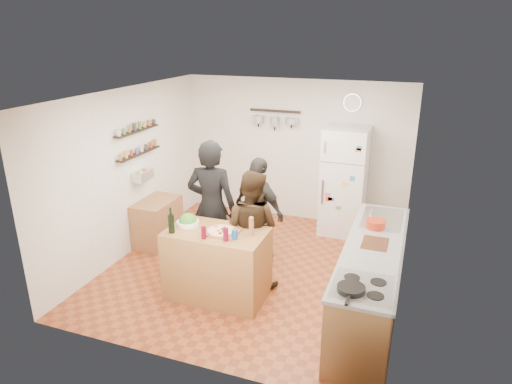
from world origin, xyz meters
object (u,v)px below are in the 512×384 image
at_px(wall_clock, 353,103).
at_px(side_table, 158,222).
at_px(person_center, 251,229).
at_px(pepper_mill, 251,228).
at_px(person_left, 212,207).
at_px(prep_island, 217,264).
at_px(person_back, 259,210).
at_px(red_bowl, 375,224).
at_px(salt_canister, 235,234).
at_px(wine_bottle, 171,224).
at_px(fridge, 344,181).
at_px(salad_bowl, 188,223).
at_px(counter_run, 371,281).
at_px(skillet, 351,289).

bearing_deg(wall_clock, side_table, -146.03).
height_order(person_center, side_table, person_center).
xyz_separation_m(pepper_mill, person_left, (-0.80, 0.56, -0.05)).
relative_size(prep_island, person_back, 0.79).
height_order(person_center, red_bowl, person_center).
bearing_deg(salt_canister, pepper_mill, 48.58).
height_order(wine_bottle, fridge, fridge).
distance_m(salad_bowl, fridge, 2.95).
bearing_deg(counter_run, side_table, 166.63).
relative_size(person_center, counter_run, 0.61).
bearing_deg(prep_island, person_left, 119.69).
xyz_separation_m(fridge, side_table, (-2.69, -1.48, -0.54)).
bearing_deg(red_bowl, wine_bottle, -157.10).
bearing_deg(person_center, skillet, 146.85).
distance_m(salad_bowl, red_bowl, 2.38).
distance_m(wine_bottle, person_left, 0.84).
xyz_separation_m(prep_island, person_left, (-0.35, 0.61, 0.50)).
bearing_deg(side_table, salt_canister, -32.83).
bearing_deg(wall_clock, pepper_mill, -103.85).
relative_size(salt_canister, side_table, 0.15).
xyz_separation_m(prep_island, skillet, (1.80, -0.82, 0.49)).
bearing_deg(side_table, person_center, -18.87).
relative_size(salad_bowl, fridge, 0.16).
bearing_deg(person_left, person_center, 159.35).
bearing_deg(prep_island, fridge, 65.78).
relative_size(prep_island, salad_bowl, 4.41).
bearing_deg(wine_bottle, red_bowl, 22.90).
bearing_deg(person_center, wall_clock, -102.28).
xyz_separation_m(person_back, fridge, (0.98, 1.44, 0.11)).
xyz_separation_m(wine_bottle, skillet, (2.30, -0.60, -0.08)).
bearing_deg(side_table, red_bowl, -5.00).
bearing_deg(skillet, salt_canister, 154.95).
relative_size(prep_island, red_bowl, 5.07).
xyz_separation_m(person_center, side_table, (-1.84, 0.63, -0.44)).
distance_m(wine_bottle, side_table, 1.79).
distance_m(red_bowl, wall_clock, 2.52).
height_order(person_center, counter_run, person_center).
bearing_deg(salad_bowl, wine_bottle, -106.50).
xyz_separation_m(salt_canister, person_center, (-0.00, 0.56, -0.17)).
xyz_separation_m(wine_bottle, person_left, (0.15, 0.83, -0.07)).
relative_size(person_left, skillet, 7.06).
bearing_deg(pepper_mill, prep_island, -173.66).
relative_size(salad_bowl, person_center, 0.18).
bearing_deg(side_table, wall_clock, 33.97).
distance_m(salt_canister, fridge, 2.80).
xyz_separation_m(salt_canister, counter_run, (1.60, 0.37, -0.52)).
distance_m(person_left, counter_run, 2.33).
distance_m(salt_canister, person_left, 0.97).
distance_m(salad_bowl, salt_canister, 0.74).
xyz_separation_m(salt_canister, red_bowl, (1.55, 0.89, 0.00)).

